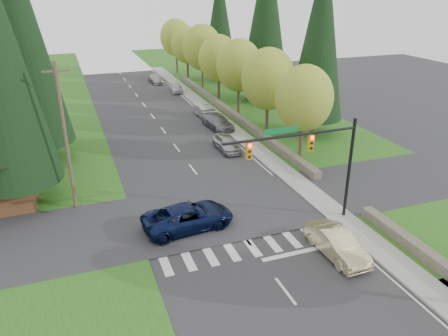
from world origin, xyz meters
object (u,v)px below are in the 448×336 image
parked_car_b (218,122)px  parked_car_e (156,79)px  parked_car_c (205,112)px  parked_car_d (176,88)px  sedan_champagne (337,243)px  parked_car_a (227,143)px  suv_navy (188,217)px

parked_car_b → parked_car_e: parked_car_b is taller
parked_car_c → parked_car_d: 13.19m
sedan_champagne → parked_car_a: (0.03, 17.86, -0.04)m
parked_car_a → parked_car_b: (1.40, 6.51, 0.01)m
parked_car_a → parked_car_d: (1.40, 23.91, -0.07)m
parked_car_b → parked_car_d: (0.00, 17.40, -0.08)m
parked_car_a → parked_car_b: parked_car_b is taller
parked_car_a → parked_car_d: 23.95m
sedan_champagne → parked_car_d: bearing=86.2°
sedan_champagne → parked_car_d: size_ratio=1.21×
parked_car_b → sedan_champagne: bearing=-99.1°
sedan_champagne → parked_car_e: bearing=88.2°
parked_car_a → parked_car_b: bearing=77.3°
parked_car_d → suv_navy: bearing=-96.3°
parked_car_e → suv_navy: bearing=-103.9°
parked_car_a → suv_navy: bearing=-121.1°
parked_car_b → parked_car_d: size_ratio=1.32×
parked_car_e → parked_car_c: bearing=-90.5°
suv_navy → parked_car_c: (8.52, 22.81, -0.14)m
parked_car_d → parked_car_e: parked_car_d is taller
parked_car_a → parked_car_c: bearing=82.0°
sedan_champagne → parked_car_c: size_ratio=1.14×
parked_car_a → parked_car_e: 30.82m
parked_car_a → parked_car_d: parked_car_a is taller
parked_car_b → suv_navy: bearing=-120.4°
parked_car_d → parked_car_e: (-1.40, 6.91, -0.03)m
parked_car_b → parked_car_c: (0.00, 4.21, -0.06)m
suv_navy → parked_car_b: bearing=-30.6°
parked_car_d → parked_car_b: bearing=-83.0°
parked_car_b → parked_car_d: parked_car_b is taller
parked_car_c → parked_car_d: bearing=83.2°
parked_car_b → parked_car_e: 24.35m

